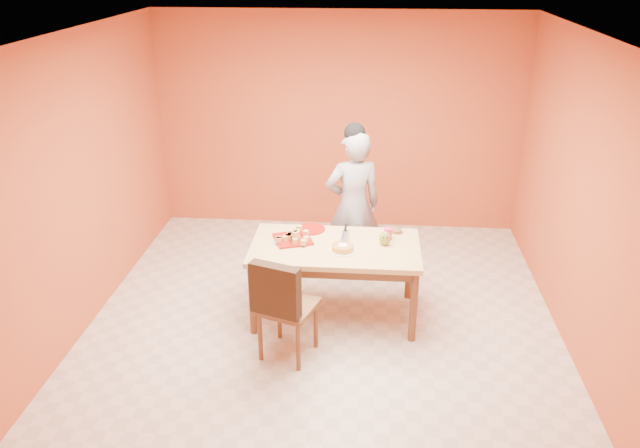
# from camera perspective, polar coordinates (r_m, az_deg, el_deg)

# --- Properties ---
(floor) EXTENTS (5.00, 5.00, 0.00)m
(floor) POSITION_cam_1_polar(r_m,az_deg,el_deg) (6.07, 0.20, -9.45)
(floor) COLOR beige
(floor) RESTS_ON ground
(ceiling) EXTENTS (5.00, 5.00, 0.00)m
(ceiling) POSITION_cam_1_polar(r_m,az_deg,el_deg) (5.10, 0.25, 16.75)
(ceiling) COLOR white
(ceiling) RESTS_ON wall_back
(wall_back) EXTENTS (4.50, 0.00, 4.50)m
(wall_back) POSITION_cam_1_polar(r_m,az_deg,el_deg) (7.82, 1.71, 9.20)
(wall_back) COLOR #B7472A
(wall_back) RESTS_ON floor
(wall_left) EXTENTS (0.00, 5.00, 5.00)m
(wall_left) POSITION_cam_1_polar(r_m,az_deg,el_deg) (6.04, -21.61, 2.97)
(wall_left) COLOR #B7472A
(wall_left) RESTS_ON floor
(wall_right) EXTENTS (0.00, 5.00, 5.00)m
(wall_right) POSITION_cam_1_polar(r_m,az_deg,el_deg) (5.73, 23.26, 1.61)
(wall_right) COLOR #B7472A
(wall_right) RESTS_ON floor
(dining_table) EXTENTS (1.60, 0.90, 0.76)m
(dining_table) POSITION_cam_1_polar(r_m,az_deg,el_deg) (5.95, 1.40, -2.78)
(dining_table) COLOR tan
(dining_table) RESTS_ON floor
(dining_chair) EXTENTS (0.59, 0.66, 0.99)m
(dining_chair) POSITION_cam_1_polar(r_m,az_deg,el_deg) (5.44, -3.00, -7.40)
(dining_chair) COLOR brown
(dining_chair) RESTS_ON floor
(pastry_pile) EXTENTS (0.30, 0.30, 0.10)m
(pastry_pile) POSITION_cam_1_polar(r_m,az_deg,el_deg) (5.98, -2.50, -0.88)
(pastry_pile) COLOR tan
(pastry_pile) RESTS_ON pastry_platter
(person) EXTENTS (0.69, 0.56, 1.65)m
(person) POSITION_cam_1_polar(r_m,az_deg,el_deg) (6.64, 3.04, 1.67)
(person) COLOR gray
(person) RESTS_ON floor
(pastry_platter) EXTENTS (0.43, 0.43, 0.02)m
(pastry_platter) POSITION_cam_1_polar(r_m,az_deg,el_deg) (6.01, -2.49, -1.40)
(pastry_platter) COLOR maroon
(pastry_platter) RESTS_ON dining_table
(red_dinner_plate) EXTENTS (0.31, 0.31, 0.02)m
(red_dinner_plate) POSITION_cam_1_polar(r_m,az_deg,el_deg) (6.22, -0.85, -0.45)
(red_dinner_plate) COLOR maroon
(red_dinner_plate) RESTS_ON dining_table
(white_cake_plate) EXTENTS (0.29, 0.29, 0.01)m
(white_cake_plate) POSITION_cam_1_polar(r_m,az_deg,el_deg) (5.80, 2.09, -2.44)
(white_cake_plate) COLOR white
(white_cake_plate) RESTS_ON dining_table
(sponge_cake) EXTENTS (0.26, 0.26, 0.05)m
(sponge_cake) POSITION_cam_1_polar(r_m,az_deg,el_deg) (5.78, 2.09, -2.17)
(sponge_cake) COLOR gold
(sponge_cake) RESTS_ON white_cake_plate
(cake_server) EXTENTS (0.07, 0.29, 0.01)m
(cake_server) POSITION_cam_1_polar(r_m,az_deg,el_deg) (5.93, 2.28, -1.15)
(cake_server) COLOR silver
(cake_server) RESTS_ON sponge_cake
(egg_ornament) EXTENTS (0.13, 0.11, 0.14)m
(egg_ornament) POSITION_cam_1_polar(r_m,az_deg,el_deg) (5.91, 5.96, -1.32)
(egg_ornament) COLOR olive
(egg_ornament) RESTS_ON dining_table
(magenta_glass) EXTENTS (0.09, 0.09, 0.11)m
(magenta_glass) POSITION_cam_1_polar(r_m,az_deg,el_deg) (6.04, 6.22, -0.90)
(magenta_glass) COLOR #D62061
(magenta_glass) RESTS_ON dining_table
(checker_tin) EXTENTS (0.12, 0.12, 0.03)m
(checker_tin) POSITION_cam_1_polar(r_m,az_deg,el_deg) (6.21, 7.00, -0.63)
(checker_tin) COLOR #321A0D
(checker_tin) RESTS_ON dining_table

